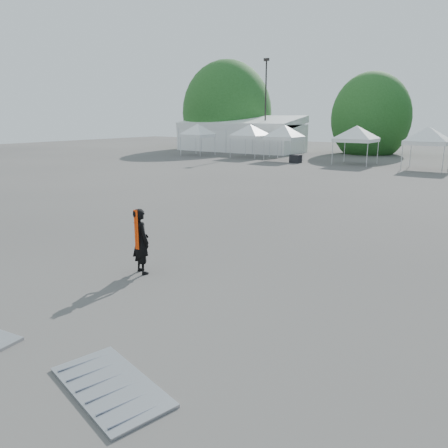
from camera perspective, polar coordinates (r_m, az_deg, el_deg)
The scene contains 13 objects.
ground at distance 13.08m, azimuth -0.10°, elevation -4.15°, with size 120.00×120.00×0.00m, color #474442.
marquee at distance 53.81m, azimuth 2.12°, elevation 11.59°, with size 15.00×6.25×4.23m.
light_pole_west at distance 50.87m, azimuth 5.46°, elevation 15.69°, with size 0.60×0.25×10.30m.
tree_far_w at distance 58.49m, azimuth 0.39°, elevation 14.29°, with size 4.80×4.80×7.30m.
tree_mid_w at distance 52.43m, azimuth 18.60°, elevation 12.99°, with size 4.16×4.16×6.33m.
tent_a at distance 48.00m, azimuth -3.47°, elevation 12.61°, with size 4.03×4.03×3.88m.
tent_b at distance 45.38m, azimuth 3.46°, elevation 12.54°, with size 4.44×4.44×3.88m.
tent_c at distance 42.51m, azimuth 7.91°, elevation 12.35°, with size 4.18×4.18×3.88m.
tent_d at distance 40.21m, azimuth 16.97°, elevation 11.82°, with size 4.55×4.55×3.88m.
tent_e at distance 38.06m, azimuth 25.18°, elevation 11.05°, with size 4.44×4.44×3.88m.
man at distance 11.63m, azimuth -10.80°, elevation -2.20°, with size 0.74×0.60×1.74m.
barrier_mid at distance 7.32m, azimuth -14.57°, elevation -19.78°, with size 2.34×1.57×0.07m.
crate_west at distance 40.42m, azimuth 9.33°, elevation 8.41°, with size 0.93×0.73×0.73m, color black.
Camera 1 is at (7.14, -10.20, 4.03)m, focal length 35.00 mm.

